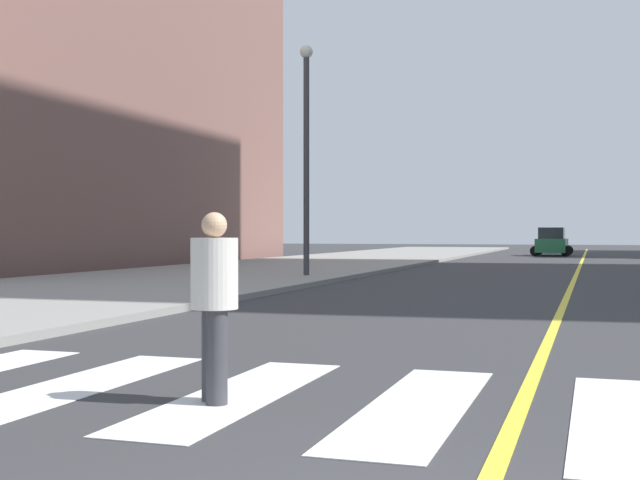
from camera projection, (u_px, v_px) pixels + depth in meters
The scene contains 7 objects.
sidewalk_kerb_west at pixel (163, 281), 26.52m from camera, with size 10.00×120.00×0.15m, color gray.
crosswalk_paint at pixel (518, 412), 7.55m from camera, with size 13.50×4.00×0.01m.
lane_divider_paint at pixel (580, 265), 41.80m from camera, with size 0.16×80.00×0.01m, color yellow.
low_rise_brick_west at pixel (15, 47), 41.39m from camera, with size 16.00×32.00×21.30m, color brown.
car_green_nearest at pixel (552, 243), 57.83m from camera, with size 2.74×4.35×1.93m.
pedestrian_crossing at pixel (214, 298), 7.94m from camera, with size 0.44×0.44×1.79m.
street_lamp at pixel (306, 140), 28.79m from camera, with size 0.44×0.44×7.80m.
Camera 1 is at (0.64, -3.71, 1.60)m, focal length 47.70 mm.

